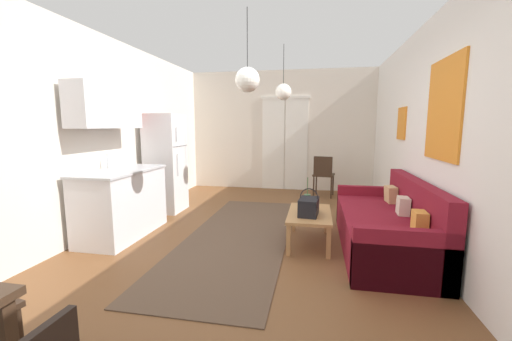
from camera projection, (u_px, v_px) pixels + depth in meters
ground_plane at (244, 254)px, 3.77m from camera, size 4.81×8.17×0.10m
wall_back at (281, 131)px, 7.29m from camera, size 4.41×0.13×2.74m
wall_right at (449, 137)px, 3.17m from camera, size 0.12×7.77×2.74m
wall_left at (78, 135)px, 3.97m from camera, size 0.12×7.77×2.74m
area_rug at (239, 236)px, 4.24m from camera, size 1.32×3.76×0.01m
couch at (389, 228)px, 3.73m from camera, size 0.90×2.10×0.85m
coffee_table at (309, 216)px, 3.94m from camera, size 0.53×0.95×0.40m
bamboo_vase at (307, 202)px, 3.99m from camera, size 0.09×0.09×0.44m
handbag at (309, 206)px, 3.80m from camera, size 0.25×0.36×0.33m
refrigerator at (166, 163)px, 5.42m from camera, size 0.58×0.59×1.69m
kitchen_counter at (119, 182)px, 4.18m from camera, size 0.65×1.31×2.01m
accent_chair at (323, 173)px, 6.53m from camera, size 0.48×0.46×0.86m
pendant_lamp_near at (247, 80)px, 3.43m from camera, size 0.27×0.27×0.89m
pendant_lamp_far at (283, 92)px, 4.92m from camera, size 0.26×0.26×0.85m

